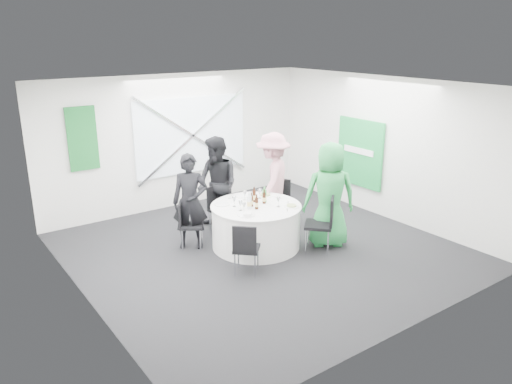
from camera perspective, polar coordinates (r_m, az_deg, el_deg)
floor at (r=8.67m, az=0.78°, el=-6.64°), size 6.00×6.00×0.00m
ceiling at (r=7.93m, az=0.86°, el=12.12°), size 6.00×6.00×0.00m
wall_back at (r=10.68m, az=-8.84°, el=5.77°), size 6.00×0.00×6.00m
wall_front at (r=6.16m, az=17.67°, el=-3.83°), size 6.00×0.00×6.00m
wall_left at (r=6.92m, az=-19.60°, el=-1.67°), size 0.00×6.00×6.00m
wall_right at (r=10.21m, az=14.54°, el=4.86°), size 0.00×6.00×6.00m
window_panel at (r=10.76m, az=-7.34°, el=6.47°), size 2.60×0.03×1.60m
window_brace_a at (r=10.73m, az=-7.24°, el=6.44°), size 2.63×0.05×1.84m
window_brace_b at (r=10.73m, az=-7.24°, el=6.44°), size 2.63×0.05×1.84m
green_banner at (r=9.86m, az=-19.22°, el=5.78°), size 0.55×0.04×1.20m
green_sign at (r=10.59m, az=11.77°, el=4.40°), size 0.05×1.20×1.40m
banquet_table at (r=8.67m, az=-0.00°, el=-3.90°), size 1.56×1.56×0.76m
chair_back at (r=9.36m, az=-4.27°, el=-1.52°), size 0.43×0.44×0.86m
chair_back_left at (r=8.67m, az=-7.89°, el=-3.35°), size 0.53×0.52×0.83m
chair_back_right at (r=9.72m, az=2.68°, el=-0.69°), size 0.55×0.55×0.87m
chair_front_right at (r=8.46m, az=7.79°, el=-3.17°), size 0.63×0.63×0.99m
chair_front_left at (r=7.61m, az=-1.20°, el=-6.17°), size 0.54×0.54×0.85m
person_man_back_left at (r=8.57m, az=-7.52°, el=-1.12°), size 0.72×0.67×1.66m
person_man_back at (r=9.26m, az=-4.46°, el=0.84°), size 0.58×0.92×1.79m
person_woman_pink at (r=9.56m, az=1.94°, el=1.49°), size 1.25×1.15×1.80m
person_woman_green at (r=8.66m, az=8.40°, el=-0.34°), size 1.07×0.97×1.84m
plate_back at (r=9.02m, az=-1.56°, el=-0.42°), size 0.27×0.27×0.01m
plate_back_left at (r=8.58m, az=-3.91°, el=-1.42°), size 0.26×0.26×0.01m
plate_back_right at (r=9.02m, az=1.05°, el=-0.36°), size 0.29×0.29×0.04m
plate_front_right at (r=8.47m, az=4.08°, el=-1.61°), size 0.25×0.25×0.04m
plate_front_left at (r=8.08m, az=-1.11°, el=-2.62°), size 0.29×0.29×0.01m
napkin at (r=8.02m, az=-0.96°, el=-2.53°), size 0.20×0.20×0.05m
beer_bottle_a at (r=8.45m, az=-0.52°, el=-1.06°), size 0.06×0.06×0.25m
beer_bottle_b at (r=8.67m, az=-0.22°, el=-0.48°), size 0.06×0.06×0.28m
beer_bottle_c at (r=8.60m, az=0.93°, el=-0.71°), size 0.06×0.06×0.25m
beer_bottle_d at (r=8.33m, az=0.07°, el=-1.32°), size 0.06×0.06×0.26m
green_water_bottle at (r=8.65m, az=0.96°, el=-0.49°), size 0.08×0.08×0.29m
clear_water_bottle at (r=8.34m, az=-0.78°, el=-1.20°), size 0.08×0.08×0.29m
wine_glass_a at (r=8.86m, az=0.42°, el=0.05°), size 0.07×0.07×0.17m
wine_glass_b at (r=8.77m, az=-1.30°, el=-0.15°), size 0.07×0.07×0.17m
wine_glass_c at (r=8.44m, az=2.58°, el=-0.88°), size 0.07×0.07×0.17m
wine_glass_d at (r=8.45m, az=-2.51°, el=-0.85°), size 0.07×0.07×0.17m
wine_glass_e at (r=8.16m, az=-1.39°, el=-1.53°), size 0.07×0.07×0.17m
wine_glass_f at (r=8.26m, az=-1.79°, el=-1.30°), size 0.07×0.07×0.17m
fork_a at (r=8.94m, az=2.54°, el=-0.63°), size 0.08×0.14×0.01m
knife_a at (r=9.08m, az=0.36°, el=-0.32°), size 0.09×0.14×0.01m
fork_b at (r=9.03m, az=-1.48°, el=-0.41°), size 0.15×0.03×0.01m
knife_b at (r=8.91m, az=-2.74°, el=-0.69°), size 0.15×0.03×0.01m
fork_c at (r=8.32m, az=3.60°, el=-2.06°), size 0.11×0.12×0.01m
knife_c at (r=8.68m, az=3.69°, el=-1.21°), size 0.11×0.13×0.01m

